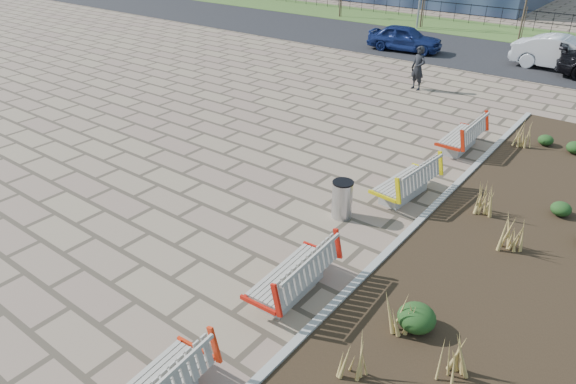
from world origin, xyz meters
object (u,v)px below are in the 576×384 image
Objects in this scene: pedestrian at (418,68)px; bench_d at (461,134)px; car_blue at (405,38)px; car_silver at (564,54)px; bench_b at (291,272)px; bench_c at (405,179)px; litter_bin at (342,200)px.

bench_d is at bearing -36.02° from pedestrian.
car_blue is 7.49m from car_silver.
car_silver reaches higher than bench_d.
bench_c is (0.00, 4.78, 0.00)m from bench_b.
car_blue is at bearing 137.03° from pedestrian.
car_blue reaches higher than litter_bin.
bench_b is 2.29× the size of litter_bin.
bench_c is 3.78m from bench_d.
bench_c is at bearing 179.41° from car_silver.
bench_b is at bearing -58.05° from pedestrian.
pedestrian is at bearing 105.79° from litter_bin.
litter_bin is (-0.74, -1.80, -0.04)m from bench_c.
bench_d is 12.65m from car_blue.
litter_bin is 17.17m from car_silver.
bench_d is (0.00, 3.78, 0.00)m from bench_c.
car_silver reaches higher than car_blue.
car_blue is at bearing 121.47° from bench_c.
bench_b is 1.00× the size of bench_c.
bench_b is 3.07m from litter_bin.
bench_d is 0.55× the size of car_blue.
car_blue is (-7.04, 14.30, 0.17)m from bench_c.
bench_b and bench_c have the same top height.
pedestrian is at bearing 118.45° from bench_c.
pedestrian reaches higher than bench_c.
pedestrian is at bearing -156.43° from car_blue.
car_silver is (1.12, 17.13, 0.30)m from litter_bin.
litter_bin is (-0.74, -5.59, -0.04)m from bench_d.
pedestrian is 0.39× the size of car_silver.
bench_b is 20.34m from car_blue.
car_silver is at bearing 86.32° from bench_b.
litter_bin is at bearing -107.03° from bench_c.
litter_bin is 0.52× the size of pedestrian.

